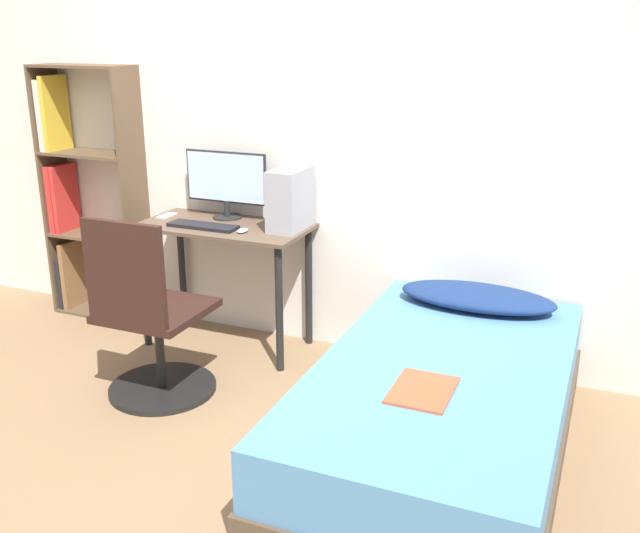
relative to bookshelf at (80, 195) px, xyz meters
The scene contains 13 objects.
ground_plane 2.19m from the bookshelf, 39.81° to the right, with size 14.00×14.00×0.00m, color #846647.
wall_back 1.62m from the bookshelf, ahead, with size 8.00×0.05×2.50m.
desk 1.20m from the bookshelf, ahead, with size 1.02×0.51×0.77m.
bookshelf is the anchor object (origin of this frame).
office_chair 1.51m from the bookshelf, 37.04° to the right, with size 0.58×0.58×1.01m.
bed 2.89m from the bookshelf, 17.55° to the right, with size 1.07×1.98×0.48m.
pillow 2.72m from the bookshelf, ahead, with size 0.82×0.36×0.11m.
magazine 2.93m from the bookshelf, 23.14° to the right, with size 0.24×0.32×0.01m.
monitor 1.12m from the bookshelf, ahead, with size 0.54×0.18×0.41m.
keyboard 1.12m from the bookshelf, 11.56° to the right, with size 0.43×0.13×0.02m.
pc_tower 1.58m from the bookshelf, ahead, with size 0.17×0.33×0.35m.
mouse 1.37m from the bookshelf, ahead, with size 0.06×0.09×0.02m.
phone 0.75m from the bookshelf, ahead, with size 0.07×0.14×0.01m.
Camera 1 is at (1.74, -2.38, 1.87)m, focal length 40.00 mm.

